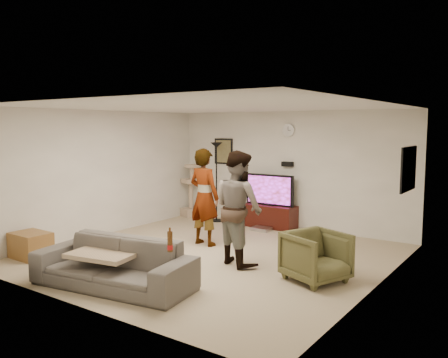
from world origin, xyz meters
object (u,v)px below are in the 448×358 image
Objects in this scene: floor_lamp at (216,182)px; side_table at (31,245)px; cat_tree at (191,190)px; armchair at (316,257)px; tv_stand at (269,216)px; person_right at (238,208)px; person_left at (204,197)px; tv at (270,190)px; sofa at (113,264)px; beer_bottle at (170,242)px.

side_table is at bearing -100.01° from floor_lamp.
cat_tree is 4.35m from side_table.
cat_tree reaches higher than armchair.
tv_stand is 4.83m from side_table.
person_right reaches higher than cat_tree.
person_left is at bearing -6.01° from person_right.
cat_tree is at bearing 173.61° from floor_lamp.
armchair is (3.63, -2.61, -0.55)m from floor_lamp.
person_left reaches higher than side_table.
tv_stand is 3.57m from armchair.
tv reaches higher than armchair.
tv_stand is at bearing 64.50° from side_table.
person_left is (1.09, -1.88, -0.01)m from floor_lamp.
armchair is at bearing 20.41° from side_table.
person_right is (0.93, -2.64, 0.08)m from tv.
tv is 2.02m from person_left.
beer_bottle reaches higher than sofa.
person_right is at bearing 29.77° from side_table.
person_left is at bearing -59.91° from floor_lamp.
tv is 1.34m from floor_lamp.
sofa is 2.23m from side_table.
floor_lamp reaches higher than sofa.
armchair is (2.54, -0.73, -0.54)m from person_left.
person_left is at bearing 89.63° from sofa.
beer_bottle is at bearing 123.94° from person_left.
cat_tree reaches higher than beer_bottle.
armchair is 1.22× the size of side_table.
sofa is at bearing 103.37° from person_left.
person_left is 2.79× the size of side_table.
tv reaches higher than tv_stand.
cat_tree is (-2.17, -0.03, 0.40)m from tv_stand.
sofa is at bearing 152.42° from armchair.
floor_lamp is 7.25× the size of beer_bottle.
person_right reaches higher than sofa.
sofa is at bearing -4.68° from side_table.
cat_tree is 1.64× the size of armchair.
armchair is at bearing 168.76° from person_left.
floor_lamp reaches higher than person_right.
floor_lamp is at bearing 76.68° from armchair.
person_right reaches higher than side_table.
armchair is (2.30, -2.73, -0.47)m from tv.
cat_tree is at bearing -179.17° from tv_stand.
sofa is at bearing -62.84° from cat_tree.
floor_lamp is 4.69m from sofa.
floor_lamp is at bearing -174.62° from tv_stand.
beer_bottle is at bearing -75.47° from tv.
tv is at bearing 5.38° from floor_lamp.
beer_bottle is (2.51, -4.42, -0.13)m from floor_lamp.
floor_lamp reaches higher than tv.
beer_bottle is at bearing 170.62° from armchair.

